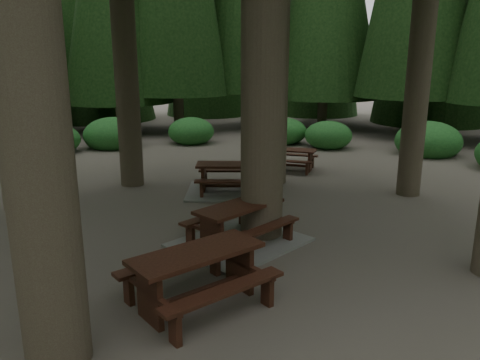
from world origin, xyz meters
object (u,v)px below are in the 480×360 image
object	(u,v)px
picnic_table_e	(197,269)
picnic_table_a	(240,230)
picnic_table_d	(291,156)
picnic_table_c	(231,182)

from	to	relation	value
picnic_table_e	picnic_table_a	bearing A→B (deg)	36.53
picnic_table_d	picnic_table_c	bearing A→B (deg)	-107.87
picnic_table_a	picnic_table_e	bearing A→B (deg)	-150.42
picnic_table_e	picnic_table_c	bearing A→B (deg)	47.67
picnic_table_c	picnic_table_d	distance (m)	3.24
picnic_table_c	picnic_table_e	distance (m)	5.99
picnic_table_a	picnic_table_d	bearing A→B (deg)	29.43
picnic_table_c	picnic_table_d	bearing A→B (deg)	54.65
picnic_table_c	picnic_table_e	world-z (taller)	picnic_table_e
picnic_table_a	picnic_table_c	size ratio (longest dim) A/B	1.08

